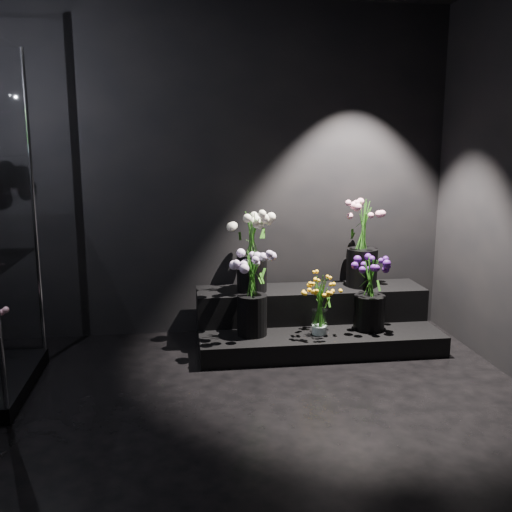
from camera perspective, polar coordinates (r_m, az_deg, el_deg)
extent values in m
plane|color=black|center=(3.34, -1.16, -18.39)|extent=(4.00, 4.00, 0.00)
plane|color=black|center=(4.90, -3.95, 8.32)|extent=(4.00, 0.00, 4.00)
plane|color=black|center=(0.97, 12.17, -4.19)|extent=(4.00, 0.00, 4.00)
cube|color=black|center=(4.80, 5.99, -7.89)|extent=(1.94, 0.86, 0.16)
cube|color=black|center=(4.93, 5.45, -4.71)|extent=(1.94, 0.43, 0.27)
cylinder|color=white|center=(4.54, 6.37, -6.58)|extent=(0.13, 0.13, 0.20)
cylinder|color=black|center=(4.50, -0.39, -5.91)|extent=(0.24, 0.24, 0.32)
cylinder|color=black|center=(4.73, 11.26, -5.53)|extent=(0.25, 0.25, 0.28)
cylinder|color=black|center=(4.74, -0.42, -1.69)|extent=(0.25, 0.25, 0.31)
cylinder|color=black|center=(4.98, 10.55, -1.14)|extent=(0.26, 0.26, 0.33)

